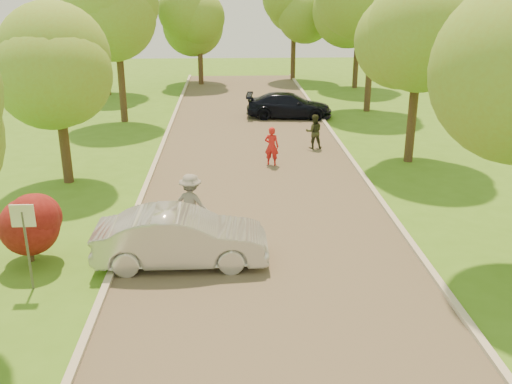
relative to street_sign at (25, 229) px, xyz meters
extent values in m
cube|color=#4C4438|center=(5.80, 4.00, -1.56)|extent=(8.00, 60.00, 0.01)
cube|color=#B2AD9E|center=(1.75, 4.00, -1.50)|extent=(0.18, 60.00, 0.12)
cube|color=#B2AD9E|center=(9.85, 4.00, -1.50)|extent=(0.18, 60.00, 0.12)
cylinder|color=#59595E|center=(0.00, 0.00, -0.56)|extent=(0.06, 0.06, 2.00)
cube|color=white|center=(0.00, 0.00, 0.34)|extent=(0.55, 0.04, 0.55)
cylinder|color=#382619|center=(-0.50, 1.50, -1.21)|extent=(0.12, 0.12, 0.70)
sphere|color=#590F0F|center=(-0.50, 1.50, -0.46)|extent=(1.70, 1.70, 1.70)
cylinder|color=#382619|center=(-1.20, 8.00, 0.01)|extent=(0.36, 0.36, 3.15)
sphere|color=olive|center=(-1.20, 8.00, 2.85)|extent=(4.20, 4.20, 4.20)
sphere|color=olive|center=(-0.57, 8.00, 3.48)|extent=(3.15, 3.15, 3.15)
cylinder|color=#382619|center=(-0.80, 18.00, 0.35)|extent=(0.36, 0.36, 3.83)
sphere|color=olive|center=(-0.80, 18.00, 3.70)|extent=(4.80, 4.80, 4.80)
sphere|color=olive|center=(-0.08, 18.00, 4.42)|extent=(3.60, 3.60, 3.60)
cylinder|color=#382619|center=(12.20, 10.00, 0.12)|extent=(0.36, 0.36, 3.38)
sphere|color=olive|center=(12.20, 10.00, 3.13)|extent=(4.40, 4.40, 4.40)
sphere|color=olive|center=(12.86, 10.00, 3.79)|extent=(3.30, 3.30, 3.30)
cylinder|color=#382619|center=(12.80, 20.00, 0.46)|extent=(0.36, 0.36, 4.05)
sphere|color=olive|center=(12.80, 20.00, 4.05)|extent=(5.20, 5.20, 5.20)
cylinder|color=#382619|center=(-3.20, 26.00, 0.24)|extent=(0.36, 0.36, 3.60)
sphere|color=olive|center=(-3.20, 26.00, 3.54)|extent=(5.00, 5.00, 5.00)
sphere|color=olive|center=(-2.45, 26.00, 4.29)|extent=(3.75, 3.75, 3.75)
cylinder|color=#382619|center=(13.80, 28.00, 0.35)|extent=(0.36, 0.36, 3.83)
sphere|color=olive|center=(13.80, 28.00, 3.76)|extent=(5.00, 5.00, 5.00)
cylinder|color=#382619|center=(2.80, 30.00, 0.12)|extent=(0.36, 0.36, 3.38)
sphere|color=olive|center=(2.80, 30.00, 3.25)|extent=(4.80, 4.80, 4.80)
sphere|color=olive|center=(3.52, 30.00, 3.97)|extent=(3.60, 3.60, 3.60)
cylinder|color=#382619|center=(9.80, 32.00, 0.24)|extent=(0.36, 0.36, 3.60)
sphere|color=olive|center=(9.80, 32.00, 3.54)|extent=(5.00, 5.00, 5.00)
sphere|color=olive|center=(10.55, 32.00, 4.29)|extent=(3.75, 3.75, 3.75)
imported|color=#B5B5BA|center=(3.50, 1.17, -0.83)|extent=(4.48, 1.60, 1.47)
imported|color=black|center=(8.10, 18.49, -0.89)|extent=(4.83, 2.35, 1.35)
cube|color=black|center=(3.66, 2.85, -1.46)|extent=(0.59, 0.94, 0.02)
cylinder|color=#BFCC4C|center=(3.86, 3.12, -1.52)|extent=(0.06, 0.08, 0.07)
cylinder|color=#BFCC4C|center=(3.71, 3.19, -1.52)|extent=(0.06, 0.08, 0.07)
cylinder|color=#BFCC4C|center=(3.62, 2.52, -1.52)|extent=(0.06, 0.08, 0.07)
cylinder|color=#BFCC4C|center=(3.46, 2.58, -1.52)|extent=(0.06, 0.08, 0.07)
imported|color=gray|center=(3.66, 2.85, -0.55)|extent=(1.32, 1.05, 1.79)
imported|color=red|center=(6.49, 9.73, -0.77)|extent=(0.66, 0.53, 1.58)
imported|color=#2D311D|center=(8.56, 12.15, -0.79)|extent=(0.76, 0.60, 1.54)
camera|label=1|loc=(4.77, -12.37, 5.33)|focal=40.00mm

